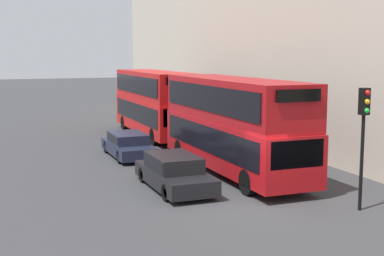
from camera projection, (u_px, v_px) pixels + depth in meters
ground_plane at (253, 206)px, 18.78m from camera, size 200.00×200.00×0.00m
bus_leading at (233, 121)px, 23.64m from camera, size 2.59×10.58×4.21m
bus_second_in_queue at (154, 100)px, 34.40m from camera, size 2.59×10.21×4.16m
car_dark_sedan at (174, 171)px, 21.00m from camera, size 1.89×4.78×1.35m
car_hatchback at (128, 144)px, 27.57m from camera, size 1.85×4.67×1.23m
traffic_light at (364, 123)px, 17.80m from camera, size 0.30×0.36×4.18m
pedestrian at (203, 127)px, 33.55m from camera, size 0.36×0.36×1.57m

